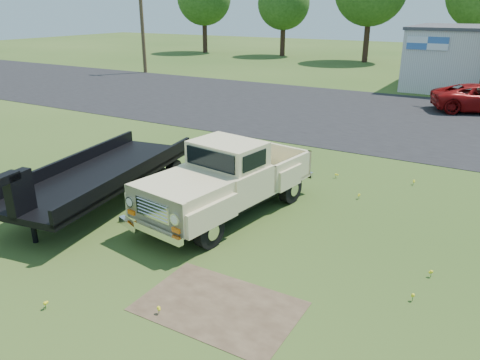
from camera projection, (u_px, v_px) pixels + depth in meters
name	position (u px, v px, depth m)	size (l,w,h in m)	color
ground	(233.00, 229.00, 12.10)	(140.00, 140.00, 0.00)	#2A4A17
asphalt_lot	(381.00, 117.00, 24.24)	(90.00, 14.00, 0.02)	black
dirt_patch_a	(219.00, 307.00, 8.96)	(3.00, 2.00, 0.01)	#443224
dirt_patch_b	(235.00, 175.00, 15.87)	(2.20, 1.60, 0.01)	#443224
utility_pole_west	(142.00, 16.00, 38.66)	(1.60, 0.30, 9.00)	#42311E
treeline_b	(284.00, 3.00, 51.79)	(5.76, 5.76, 8.57)	#352018
vintage_pickup_truck	(228.00, 178.00, 12.61)	(2.23, 5.72, 2.08)	#C4BA83
flatbed_trailer	(101.00, 170.00, 13.42)	(2.38, 7.15, 1.95)	black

